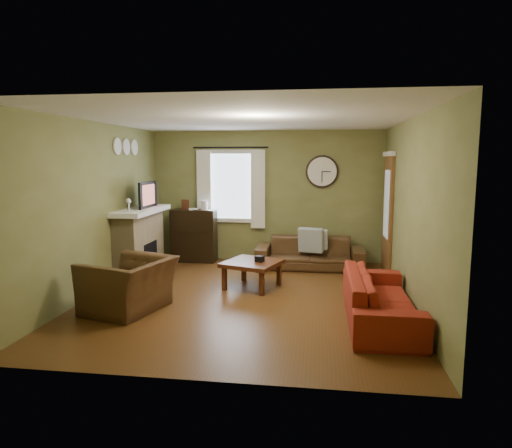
# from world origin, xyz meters

# --- Properties ---
(floor) EXTENTS (4.60, 5.20, 0.00)m
(floor) POSITION_xyz_m (0.00, 0.00, 0.00)
(floor) COLOR #513014
(floor) RESTS_ON ground
(ceiling) EXTENTS (4.60, 5.20, 0.00)m
(ceiling) POSITION_xyz_m (0.00, 0.00, 2.60)
(ceiling) COLOR white
(ceiling) RESTS_ON ground
(wall_left) EXTENTS (0.00, 5.20, 2.60)m
(wall_left) POSITION_xyz_m (-2.30, 0.00, 1.30)
(wall_left) COLOR olive
(wall_left) RESTS_ON ground
(wall_right) EXTENTS (0.00, 5.20, 2.60)m
(wall_right) POSITION_xyz_m (2.30, 0.00, 1.30)
(wall_right) COLOR olive
(wall_right) RESTS_ON ground
(wall_back) EXTENTS (4.60, 0.00, 2.60)m
(wall_back) POSITION_xyz_m (0.00, 2.60, 1.30)
(wall_back) COLOR olive
(wall_back) RESTS_ON ground
(wall_front) EXTENTS (4.60, 0.00, 2.60)m
(wall_front) POSITION_xyz_m (0.00, -2.60, 1.30)
(wall_front) COLOR olive
(wall_front) RESTS_ON ground
(fireplace) EXTENTS (0.40, 1.40, 1.10)m
(fireplace) POSITION_xyz_m (-2.10, 1.15, 0.55)
(fireplace) COLOR tan
(fireplace) RESTS_ON floor
(firebox) EXTENTS (0.04, 0.60, 0.55)m
(firebox) POSITION_xyz_m (-1.91, 1.15, 0.30)
(firebox) COLOR black
(firebox) RESTS_ON fireplace
(mantel) EXTENTS (0.58, 1.60, 0.08)m
(mantel) POSITION_xyz_m (-2.07, 1.15, 1.14)
(mantel) COLOR white
(mantel) RESTS_ON fireplace
(tv) EXTENTS (0.08, 0.60, 0.35)m
(tv) POSITION_xyz_m (-2.05, 1.30, 1.35)
(tv) COLOR black
(tv) RESTS_ON mantel
(tv_screen) EXTENTS (0.02, 0.62, 0.36)m
(tv_screen) POSITION_xyz_m (-1.97, 1.30, 1.41)
(tv_screen) COLOR #994C3F
(tv_screen) RESTS_ON mantel
(medallion_left) EXTENTS (0.28, 0.28, 0.03)m
(medallion_left) POSITION_xyz_m (-2.28, 0.80, 2.25)
(medallion_left) COLOR white
(medallion_left) RESTS_ON wall_left
(medallion_mid) EXTENTS (0.28, 0.28, 0.03)m
(medallion_mid) POSITION_xyz_m (-2.28, 1.15, 2.25)
(medallion_mid) COLOR white
(medallion_mid) RESTS_ON wall_left
(medallion_right) EXTENTS (0.28, 0.28, 0.03)m
(medallion_right) POSITION_xyz_m (-2.28, 1.50, 2.25)
(medallion_right) COLOR white
(medallion_right) RESTS_ON wall_left
(window_pane) EXTENTS (1.00, 0.02, 1.30)m
(window_pane) POSITION_xyz_m (-0.70, 2.58, 1.50)
(window_pane) COLOR silver
(window_pane) RESTS_ON wall_back
(curtain_rod) EXTENTS (0.03, 0.03, 1.50)m
(curtain_rod) POSITION_xyz_m (-0.70, 2.48, 2.27)
(curtain_rod) COLOR black
(curtain_rod) RESTS_ON wall_back
(curtain_left) EXTENTS (0.28, 0.04, 1.55)m
(curtain_left) POSITION_xyz_m (-1.25, 2.48, 1.45)
(curtain_left) COLOR white
(curtain_left) RESTS_ON wall_back
(curtain_right) EXTENTS (0.28, 0.04, 1.55)m
(curtain_right) POSITION_xyz_m (-0.15, 2.48, 1.45)
(curtain_right) COLOR white
(curtain_right) RESTS_ON wall_back
(wall_clock) EXTENTS (0.64, 0.06, 0.64)m
(wall_clock) POSITION_xyz_m (1.10, 2.55, 1.80)
(wall_clock) COLOR white
(wall_clock) RESTS_ON wall_back
(door) EXTENTS (0.05, 0.90, 2.10)m
(door) POSITION_xyz_m (2.27, 1.85, 1.05)
(door) COLOR brown
(door) RESTS_ON floor
(bookshelf) EXTENTS (0.88, 0.37, 1.05)m
(bookshelf) POSITION_xyz_m (-1.42, 2.29, 0.52)
(bookshelf) COLOR black
(bookshelf) RESTS_ON floor
(book) EXTENTS (0.26, 0.29, 0.02)m
(book) POSITION_xyz_m (-1.50, 2.20, 0.96)
(book) COLOR #46200F
(book) RESTS_ON bookshelf
(sofa_brown) EXTENTS (2.01, 0.78, 0.59)m
(sofa_brown) POSITION_xyz_m (0.90, 2.01, 0.29)
(sofa_brown) COLOR #3F2815
(sofa_brown) RESTS_ON floor
(pillow_left) EXTENTS (0.38, 0.15, 0.37)m
(pillow_left) POSITION_xyz_m (1.04, 2.02, 0.55)
(pillow_left) COLOR #94A2A5
(pillow_left) RESTS_ON sofa_brown
(pillow_right) EXTENTS (0.47, 0.24, 0.45)m
(pillow_right) POSITION_xyz_m (0.91, 1.93, 0.55)
(pillow_right) COLOR #94A2A5
(pillow_right) RESTS_ON sofa_brown
(sofa_red) EXTENTS (0.82, 2.09, 0.61)m
(sofa_red) POSITION_xyz_m (1.84, -0.75, 0.31)
(sofa_red) COLOR maroon
(sofa_red) RESTS_ON floor
(armchair) EXTENTS (1.21, 1.30, 0.71)m
(armchair) POSITION_xyz_m (-1.47, -0.79, 0.35)
(armchair) COLOR #3F2815
(armchair) RESTS_ON floor
(coffee_table) EXTENTS (1.03, 1.03, 0.43)m
(coffee_table) POSITION_xyz_m (0.02, 0.54, 0.22)
(coffee_table) COLOR #46200F
(coffee_table) RESTS_ON floor
(tissue_box) EXTENTS (0.16, 0.16, 0.09)m
(tissue_box) POSITION_xyz_m (0.14, 0.52, 0.40)
(tissue_box) COLOR black
(tissue_box) RESTS_ON coffee_table
(wine_glass_a) EXTENTS (0.08, 0.08, 0.22)m
(wine_glass_a) POSITION_xyz_m (-2.05, 0.63, 1.29)
(wine_glass_a) COLOR white
(wine_glass_a) RESTS_ON mantel
(wine_glass_b) EXTENTS (0.07, 0.07, 0.20)m
(wine_glass_b) POSITION_xyz_m (-2.05, 0.66, 1.28)
(wine_glass_b) COLOR white
(wine_glass_b) RESTS_ON mantel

